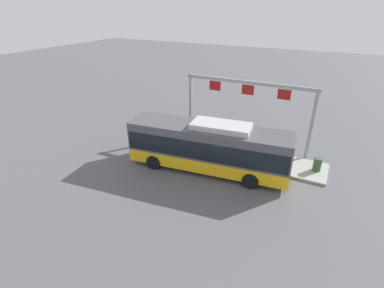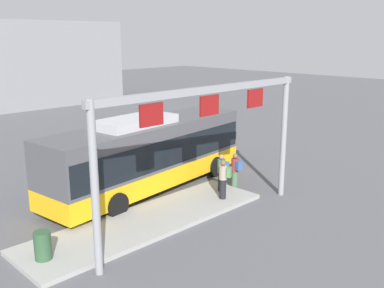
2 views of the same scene
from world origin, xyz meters
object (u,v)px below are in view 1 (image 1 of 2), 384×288
person_waiting_near (201,135)px  person_waiting_mid (212,134)px  trash_bin (317,164)px  person_boarding (190,135)px  bus_main (208,145)px

person_waiting_near → person_waiting_mid: 0.91m
person_waiting_near → trash_bin: size_ratio=1.86×
person_waiting_mid → person_boarding: bearing=-94.0°
person_waiting_mid → trash_bin: person_waiting_mid is taller
person_waiting_mid → trash_bin: (-7.80, 0.50, -0.44)m
bus_main → person_boarding: bearing=-50.8°
bus_main → person_waiting_mid: bus_main is taller
person_waiting_near → trash_bin: person_waiting_near is taller
person_waiting_near → trash_bin: (-8.44, -0.16, -0.44)m
person_waiting_mid → trash_bin: size_ratio=1.86×
bus_main → person_waiting_near: (1.85, -2.74, -0.76)m
bus_main → person_waiting_near: bus_main is taller
person_boarding → person_waiting_near: person_waiting_near is taller
person_waiting_near → person_waiting_mid: size_ratio=1.00×
person_boarding → trash_bin: person_boarding is taller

